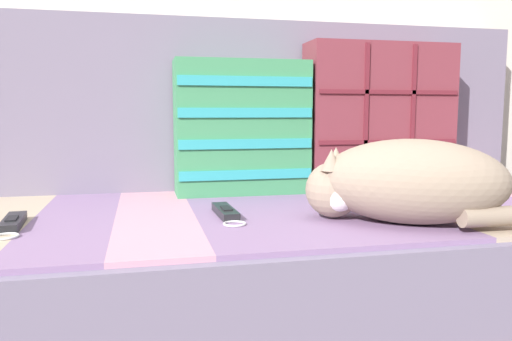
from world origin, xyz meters
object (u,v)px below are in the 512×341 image
(couch, at_px, (263,275))
(throw_pillow_striped, at_px, (242,128))
(game_remote_far, at_px, (13,223))
(game_remote_near, at_px, (226,212))
(sleeping_cat, at_px, (402,183))
(throw_pillow_quilted, at_px, (379,117))

(couch, distance_m, throw_pillow_striped, 0.43)
(couch, relative_size, game_remote_far, 9.47)
(couch, bearing_deg, game_remote_near, -139.02)
(game_remote_near, xyz_separation_m, game_remote_far, (-0.44, -0.01, -0.00))
(throw_pillow_striped, relative_size, game_remote_far, 1.92)
(game_remote_near, bearing_deg, throw_pillow_striped, 72.30)
(sleeping_cat, height_order, game_remote_far, sleeping_cat)
(throw_pillow_striped, xyz_separation_m, game_remote_far, (-0.54, -0.32, -0.18))
(couch, height_order, game_remote_far, game_remote_far)
(throw_pillow_quilted, bearing_deg, couch, -152.25)
(throw_pillow_striped, distance_m, game_remote_far, 0.66)
(couch, height_order, throw_pillow_quilted, throw_pillow_quilted)
(sleeping_cat, relative_size, game_remote_near, 2.20)
(throw_pillow_striped, distance_m, sleeping_cat, 0.54)
(couch, bearing_deg, throw_pillow_quilted, 27.75)
(throw_pillow_quilted, height_order, throw_pillow_striped, throw_pillow_quilted)
(throw_pillow_striped, bearing_deg, throw_pillow_quilted, 0.07)
(couch, distance_m, game_remote_near, 0.24)
(couch, distance_m, throw_pillow_quilted, 0.62)
(throw_pillow_quilted, bearing_deg, throw_pillow_striped, -179.93)
(throw_pillow_quilted, height_order, game_remote_far, throw_pillow_quilted)
(throw_pillow_quilted, bearing_deg, game_remote_near, -149.16)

